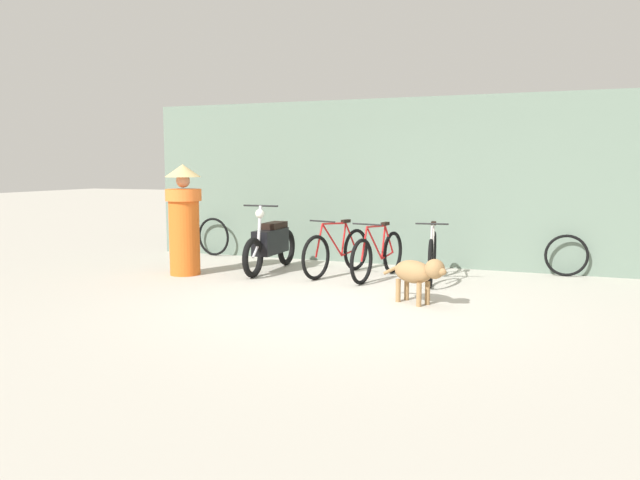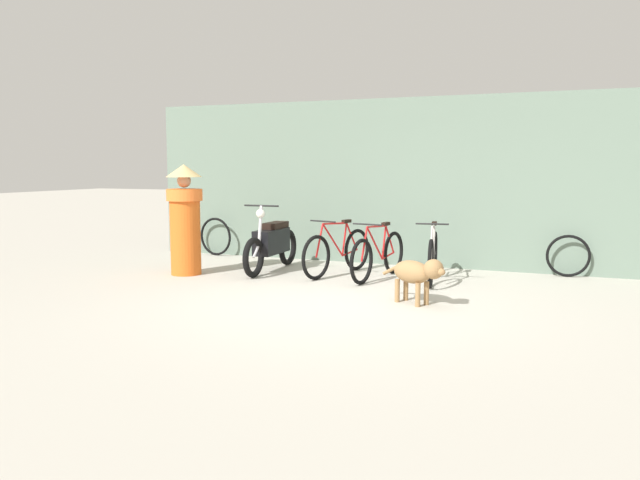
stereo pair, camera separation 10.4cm
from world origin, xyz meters
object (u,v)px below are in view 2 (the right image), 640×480
Objects in this scene: spare_tire_right at (216,237)px; spare_tire_left at (568,256)px; person_in_robes at (185,217)px; stray_dog at (417,273)px; bicycle_0 at (338,252)px; bicycle_2 at (433,257)px; motorcycle at (272,244)px; bicycle_1 at (378,255)px.

spare_tire_left is at bearing 0.09° from spare_tire_right.
person_in_robes is 2.14m from spare_tire_right.
person_in_robes is at bearing -162.22° from stray_dog.
person_in_robes reaches higher than bicycle_0.
stray_dog is at bearing -31.24° from spare_tire_right.
stray_dog is 3.96m from person_in_robes.
person_in_robes is 5.93m from spare_tire_left.
bicycle_2 reaches higher than stray_dog.
motorcycle is 2.66× the size of spare_tire_right.
bicycle_1 reaches higher than spare_tire_right.
spare_tire_left is at bearing 123.86° from bicycle_0.
spare_tire_left is at bearing 124.06° from bicycle_1.
motorcycle is at bearing -33.97° from spare_tire_right.
motorcycle is 3.15m from stray_dog.
bicycle_2 is at bearing -148.43° from spare_tire_left.
person_in_robes reaches higher than stray_dog.
spare_tire_left is at bearing 103.99° from motorcycle.
stray_dog is 5.28m from spare_tire_right.
motorcycle reaches higher than stray_dog.
motorcycle is at bearing -164.84° from spare_tire_left.
person_in_robes is at bearing -71.39° from spare_tire_right.
spare_tire_left is at bearing 87.26° from stray_dog.
motorcycle is at bearing -96.95° from bicycle_2.
person_in_robes is at bearing -66.13° from bicycle_1.
bicycle_0 reaches higher than spare_tire_left.
bicycle_0 is 1.12m from motorcycle.
person_in_robes is (-1.11, -0.77, 0.45)m from motorcycle.
spare_tire_right is at bearing -179.91° from spare_tire_left.
bicycle_1 is at bearing -18.73° from spare_tire_right.
bicycle_0 is at bearing -177.63° from person_in_robes.
bicycle_2 is at bearing 124.00° from stray_dog.
bicycle_2 reaches higher than bicycle_0.
bicycle_1 reaches higher than stray_dog.
motorcycle is at bearing -71.51° from bicycle_0.
spare_tire_left is 0.91× the size of spare_tire_right.
bicycle_2 is 4.52m from spare_tire_right.
bicycle_2 is 2.17m from spare_tire_left.
bicycle_0 is 0.69m from bicycle_1.
bicycle_1 is 1.02× the size of bicycle_2.
stray_dog is 1.27× the size of spare_tire_right.
bicycle_0 reaches higher than bicycle_1.
bicycle_1 is at bearing -92.33° from bicycle_2.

